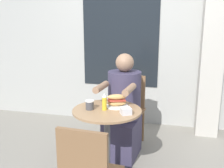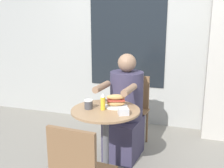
# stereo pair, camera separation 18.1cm
# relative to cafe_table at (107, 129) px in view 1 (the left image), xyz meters

# --- Properties ---
(storefront_wall) EXTENTS (8.00, 0.09, 2.80)m
(storefront_wall) POSITION_rel_cafe_table_xyz_m (-0.00, 1.60, 0.87)
(storefront_wall) COLOR #9E9E99
(storefront_wall) RESTS_ON ground_plane
(lattice_pillar) EXTENTS (0.29, 0.29, 2.40)m
(lattice_pillar) POSITION_rel_cafe_table_xyz_m (1.06, 1.40, 0.67)
(lattice_pillar) COLOR #B2ADA3
(lattice_pillar) RESTS_ON ground_plane
(cafe_table) EXTENTS (0.65, 0.65, 0.73)m
(cafe_table) POSITION_rel_cafe_table_xyz_m (0.00, 0.00, 0.00)
(cafe_table) COLOR #997551
(cafe_table) RESTS_ON ground_plane
(diner_chair) EXTENTS (0.41, 0.41, 0.87)m
(diner_chair) POSITION_rel_cafe_table_xyz_m (0.06, 0.87, -0.01)
(diner_chair) COLOR brown
(diner_chair) RESTS_ON ground_plane
(seated_diner) EXTENTS (0.42, 0.69, 1.19)m
(seated_diner) POSITION_rel_cafe_table_xyz_m (0.05, 0.52, -0.02)
(seated_diner) COLOR #38334C
(seated_diner) RESTS_ON ground_plane
(sandwich_on_plate) EXTENTS (0.23, 0.23, 0.12)m
(sandwich_on_plate) POSITION_rel_cafe_table_xyz_m (0.07, 0.11, 0.25)
(sandwich_on_plate) COLOR white
(sandwich_on_plate) RESTS_ON cafe_table
(drink_cup) EXTENTS (0.08, 0.08, 0.09)m
(drink_cup) POSITION_rel_cafe_table_xyz_m (-0.16, -0.03, 0.24)
(drink_cup) COLOR #424247
(drink_cup) RESTS_ON cafe_table
(napkin_box) EXTENTS (0.12, 0.12, 0.06)m
(napkin_box) POSITION_rel_cafe_table_xyz_m (0.19, -0.08, 0.23)
(napkin_box) COLOR silver
(napkin_box) RESTS_ON cafe_table
(condiment_bottle) EXTENTS (0.04, 0.04, 0.16)m
(condiment_bottle) POSITION_rel_cafe_table_xyz_m (-0.02, -0.02, 0.28)
(condiment_bottle) COLOR gold
(condiment_bottle) RESTS_ON cafe_table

